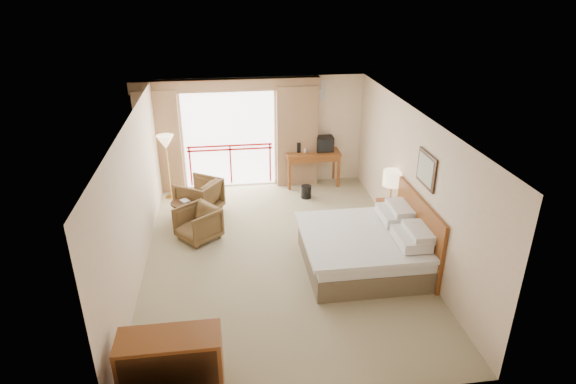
{
  "coord_description": "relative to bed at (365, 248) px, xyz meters",
  "views": [
    {
      "loc": [
        -0.92,
        -7.83,
        4.91
      ],
      "look_at": [
        0.22,
        0.4,
        1.12
      ],
      "focal_mm": 30.0,
      "sensor_mm": 36.0,
      "label": 1
    }
  ],
  "objects": [
    {
      "name": "armchair_far",
      "position": [
        -3.05,
        2.64,
        -0.38
      ],
      "size": [
        1.17,
        1.16,
        0.77
      ],
      "primitive_type": "imported",
      "rotation": [
        0.0,
        0.0,
        -2.16
      ],
      "color": "#4E361C",
      "rests_on": "floor"
    },
    {
      "name": "nightstand",
      "position": [
        0.87,
        1.21,
        -0.05
      ],
      "size": [
        0.46,
        0.55,
        0.64
      ],
      "primitive_type": "cube",
      "rotation": [
        0.0,
        0.0,
        0.03
      ],
      "color": "brown",
      "rests_on": "floor"
    },
    {
      "name": "framed_art",
      "position": [
        0.97,
        0.0,
        1.47
      ],
      "size": [
        0.04,
        0.72,
        0.6
      ],
      "color": "black",
      "rests_on": "wall_right"
    },
    {
      "name": "cup",
      "position": [
        -0.47,
        3.8,
        0.54
      ],
      "size": [
        0.07,
        0.07,
        0.1
      ],
      "primitive_type": "cylinder",
      "rotation": [
        0.0,
        0.0,
        0.07
      ],
      "color": "white",
      "rests_on": "desk"
    },
    {
      "name": "desk",
      "position": [
        -0.27,
        3.91,
        0.31
      ],
      "size": [
        1.34,
        0.65,
        0.88
      ],
      "rotation": [
        0.0,
        0.0,
        0.01
      ],
      "color": "brown",
      "rests_on": "floor"
    },
    {
      "name": "wall_back",
      "position": [
        -1.5,
        4.1,
        0.97
      ],
      "size": [
        5.0,
        0.0,
        5.0
      ],
      "primitive_type": "plane",
      "rotation": [
        1.57,
        0.0,
        0.0
      ],
      "color": "beige",
      "rests_on": "ground"
    },
    {
      "name": "ceiling",
      "position": [
        -1.5,
        0.6,
        2.32
      ],
      "size": [
        7.0,
        7.0,
        0.0
      ],
      "primitive_type": "plane",
      "rotation": [
        3.14,
        0.0,
        0.0
      ],
      "color": "white",
      "rests_on": "wall_back"
    },
    {
      "name": "wastebasket",
      "position": [
        -0.55,
        3.05,
        -0.22
      ],
      "size": [
        0.27,
        0.27,
        0.31
      ],
      "primitive_type": "cylinder",
      "rotation": [
        0.0,
        0.0,
        0.13
      ],
      "color": "black",
      "rests_on": "floor"
    },
    {
      "name": "balcony_door",
      "position": [
        -2.3,
        4.08,
        0.82
      ],
      "size": [
        2.4,
        0.0,
        2.4
      ],
      "primitive_type": "plane",
      "rotation": [
        1.57,
        0.0,
        0.0
      ],
      "color": "white",
      "rests_on": "wall_back"
    },
    {
      "name": "valance",
      "position": [
        -2.3,
        3.98,
        2.17
      ],
      "size": [
        4.4,
        0.22,
        0.28
      ],
      "primitive_type": "cube",
      "color": "brown",
      "rests_on": "wall_back"
    },
    {
      "name": "table_lamp",
      "position": [
        0.87,
        1.26,
        0.78
      ],
      "size": [
        0.38,
        0.38,
        0.66
      ],
      "rotation": [
        0.0,
        0.0,
        0.18
      ],
      "color": "tan",
      "rests_on": "nightstand"
    },
    {
      "name": "balcony_railing",
      "position": [
        -2.3,
        4.06,
        0.44
      ],
      "size": [
        2.09,
        0.03,
        1.02
      ],
      "color": "#B30F11",
      "rests_on": "wall_back"
    },
    {
      "name": "armchair_near",
      "position": [
        -3.04,
        1.42,
        -0.38
      ],
      "size": [
        1.04,
        1.04,
        0.68
      ],
      "primitive_type": "imported",
      "rotation": [
        0.0,
        0.0,
        -0.91
      ],
      "color": "#4E361C",
      "rests_on": "floor"
    },
    {
      "name": "bed",
      "position": [
        0.0,
        0.0,
        0.0
      ],
      "size": [
        2.13,
        2.06,
        0.97
      ],
      "color": "brown",
      "rests_on": "floor"
    },
    {
      "name": "wall_right",
      "position": [
        1.0,
        0.6,
        0.97
      ],
      "size": [
        0.0,
        7.0,
        7.0
      ],
      "primitive_type": "plane",
      "rotation": [
        1.57,
        0.0,
        -1.57
      ],
      "color": "beige",
      "rests_on": "ground"
    },
    {
      "name": "hvac_vent",
      "position": [
        -0.2,
        4.07,
        1.97
      ],
      "size": [
        0.5,
        0.04,
        0.5
      ],
      "primitive_type": "cube",
      "color": "silver",
      "rests_on": "wall_back"
    },
    {
      "name": "curtain_right",
      "position": [
        -0.65,
        3.95,
        0.87
      ],
      "size": [
        1.0,
        0.26,
        2.5
      ],
      "primitive_type": "cube",
      "color": "brown",
      "rests_on": "wall_back"
    },
    {
      "name": "book",
      "position": [
        -3.38,
        2.1,
        0.14
      ],
      "size": [
        0.24,
        0.25,
        0.02
      ],
      "primitive_type": "imported",
      "rotation": [
        0.0,
        0.0,
        0.59
      ],
      "color": "white",
      "rests_on": "side_table"
    },
    {
      "name": "side_table",
      "position": [
        -3.38,
        2.1,
        -0.02
      ],
      "size": [
        0.47,
        0.47,
        0.51
      ],
      "rotation": [
        0.0,
        0.0,
        -0.24
      ],
      "color": "black",
      "rests_on": "floor"
    },
    {
      "name": "dresser",
      "position": [
        -3.24,
        -2.47,
        0.05
      ],
      "size": [
        1.28,
        0.55,
        0.86
      ],
      "rotation": [
        0.0,
        0.0,
        -0.05
      ],
      "color": "brown",
      "rests_on": "floor"
    },
    {
      "name": "wall_left",
      "position": [
        -4.0,
        0.6,
        0.97
      ],
      "size": [
        0.0,
        7.0,
        7.0
      ],
      "primitive_type": "plane",
      "rotation": [
        1.57,
        0.0,
        1.57
      ],
      "color": "beige",
      "rests_on": "ground"
    },
    {
      "name": "floor",
      "position": [
        -1.5,
        0.6,
        -0.38
      ],
      "size": [
        7.0,
        7.0,
        0.0
      ],
      "primitive_type": "plane",
      "color": "gray",
      "rests_on": "ground"
    },
    {
      "name": "tv",
      "position": [
        0.03,
        3.85,
        0.68
      ],
      "size": [
        0.41,
        0.33,
        0.38
      ],
      "rotation": [
        0.0,
        0.0,
        0.15
      ],
      "color": "black",
      "rests_on": "desk"
    },
    {
      "name": "coffee_maker",
      "position": [
        -0.62,
        3.85,
        0.63
      ],
      "size": [
        0.15,
        0.15,
        0.26
      ],
      "primitive_type": "cylinder",
      "rotation": [
        0.0,
        0.0,
        -0.29
      ],
      "color": "black",
      "rests_on": "desk"
    },
    {
      "name": "phone",
      "position": [
        0.82,
        1.06,
        0.31
      ],
      "size": [
        0.23,
        0.21,
        0.08
      ],
      "primitive_type": "cube",
      "rotation": [
        0.0,
        0.0,
        -0.36
      ],
      "color": "black",
      "rests_on": "nightstand"
    },
    {
      "name": "headboard",
      "position": [
        0.96,
        0.0,
        0.27
      ],
      "size": [
        0.06,
        2.1,
        1.3
      ],
      "primitive_type": "cube",
      "color": "brown",
      "rests_on": "wall_right"
    },
    {
      "name": "curtain_left",
      "position": [
        -3.95,
        3.95,
        0.87
      ],
      "size": [
        1.0,
        0.26,
        2.5
      ],
      "primitive_type": "cube",
      "color": "brown",
      "rests_on": "wall_back"
    },
    {
      "name": "wall_front",
      "position": [
        -1.5,
        -2.9,
        0.97
      ],
      "size": [
        5.0,
        0.0,
        5.0
      ],
      "primitive_type": "plane",
      "rotation": [
        -1.57,
        0.0,
        0.0
      ],
      "color": "beige",
      "rests_on": "ground"
    },
    {
      "name": "floor_lamp",
      "position": [
        -3.76,
        3.51,
        0.96
      ],
      "size": [
        0.39,
        0.39,
        1.55
      ],
      "rotation": [
        0.0,
        0.0,
        0.37
      ],
      "color": "tan",
      "rests_on": "floor"
    }
  ]
}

